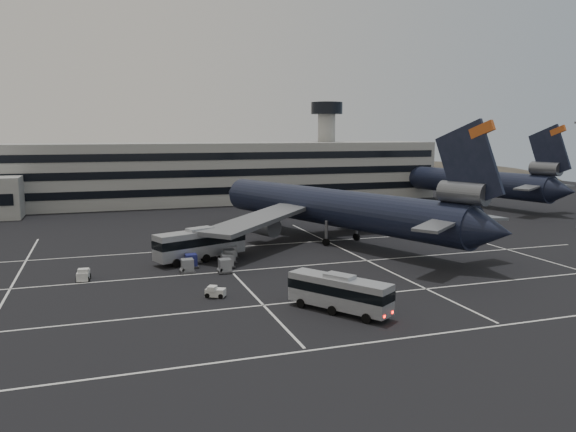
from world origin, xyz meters
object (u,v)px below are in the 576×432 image
Objects in this scene: trijet_main at (335,207)px; bus_far at (200,243)px; uld_cluster at (211,258)px; tug_a at (83,275)px; bus_near at (339,292)px.

bus_far is (-21.56, -6.22, -2.88)m from trijet_main.
uld_cluster is at bearing 175.14° from bus_far.
tug_a is at bearing 90.54° from bus_far.
uld_cluster reaches higher than tug_a.
bus_far is 15.39m from tug_a.
tug_a is (-35.76, -11.90, -4.61)m from trijet_main.
uld_cluster is (-7.77, 22.42, -1.17)m from bus_near.
bus_far reaches higher than bus_near.
bus_near is at bearing 177.54° from bus_far.
tug_a is 15.28m from uld_cluster.
trijet_main reaches higher than uld_cluster.
bus_far is (-8.56, 25.12, 0.40)m from bus_near.
trijet_main reaches higher than bus_far.
trijet_main is 5.65× the size of bus_near.
bus_near is 26.55m from bus_far.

